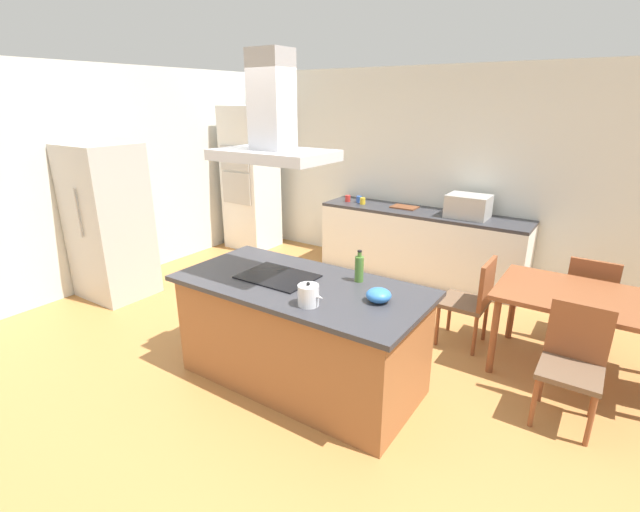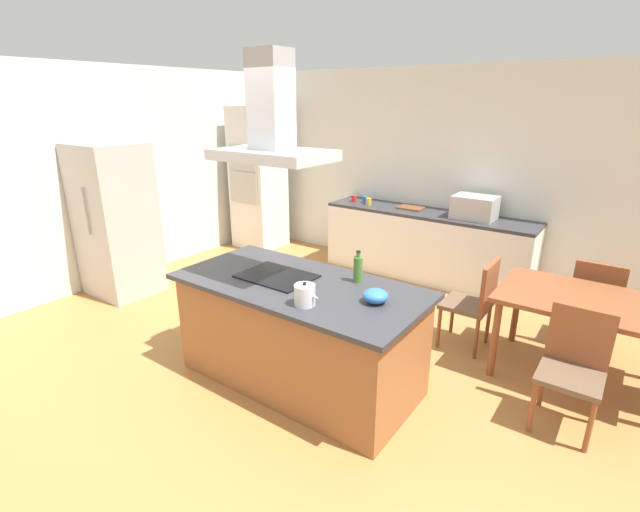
% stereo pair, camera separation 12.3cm
% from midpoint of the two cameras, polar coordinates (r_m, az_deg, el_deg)
% --- Properties ---
extents(ground, '(16.00, 16.00, 0.00)m').
position_cam_midpoint_polar(ground, '(5.17, 6.87, -7.34)').
color(ground, '#AD753D').
extents(wall_back, '(7.20, 0.10, 2.70)m').
position_cam_midpoint_polar(wall_back, '(6.32, 14.77, 9.94)').
color(wall_back, silver).
rests_on(wall_back, ground).
extents(wall_left, '(0.10, 8.80, 2.70)m').
position_cam_midpoint_polar(wall_left, '(6.67, -22.64, 9.56)').
color(wall_left, silver).
rests_on(wall_left, ground).
extents(kitchen_island, '(2.05, 1.00, 0.90)m').
position_cam_midpoint_polar(kitchen_island, '(3.82, -3.37, -9.63)').
color(kitchen_island, '#995B33').
rests_on(kitchen_island, ground).
extents(cooktop, '(0.60, 0.44, 0.01)m').
position_cam_midpoint_polar(cooktop, '(3.76, -6.30, -2.59)').
color(cooktop, black).
rests_on(cooktop, kitchen_island).
extents(tea_kettle, '(0.20, 0.15, 0.18)m').
position_cam_midpoint_polar(tea_kettle, '(3.22, -2.55, -4.94)').
color(tea_kettle, silver).
rests_on(tea_kettle, kitchen_island).
extents(olive_oil_bottle, '(0.07, 0.07, 0.26)m').
position_cam_midpoint_polar(olive_oil_bottle, '(3.63, 3.98, -1.55)').
color(olive_oil_bottle, '#47722D').
rests_on(olive_oil_bottle, kitchen_island).
extents(mixing_bowl, '(0.18, 0.18, 0.10)m').
position_cam_midpoint_polar(mixing_bowl, '(3.30, 6.31, -4.92)').
color(mixing_bowl, '#2D6BB7').
rests_on(mixing_bowl, kitchen_island).
extents(back_counter, '(2.73, 0.62, 0.90)m').
position_cam_midpoint_polar(back_counter, '(6.23, 11.86, 1.50)').
color(back_counter, silver).
rests_on(back_counter, ground).
extents(countertop_microwave, '(0.50, 0.38, 0.28)m').
position_cam_midpoint_polar(countertop_microwave, '(5.89, 17.54, 5.98)').
color(countertop_microwave, '#B2AFAA').
rests_on(countertop_microwave, back_counter).
extents(coffee_mug_red, '(0.08, 0.08, 0.09)m').
position_cam_midpoint_polar(coffee_mug_red, '(6.54, 2.97, 7.22)').
color(coffee_mug_red, red).
rests_on(coffee_mug_red, back_counter).
extents(coffee_mug_blue, '(0.08, 0.08, 0.09)m').
position_cam_midpoint_polar(coffee_mug_blue, '(6.50, 4.36, 7.11)').
color(coffee_mug_blue, '#2D56B2').
rests_on(coffee_mug_blue, back_counter).
extents(coffee_mug_yellow, '(0.08, 0.08, 0.09)m').
position_cam_midpoint_polar(coffee_mug_yellow, '(6.39, 4.82, 6.89)').
color(coffee_mug_yellow, gold).
rests_on(coffee_mug_yellow, back_counter).
extents(cutting_board, '(0.34, 0.24, 0.02)m').
position_cam_midpoint_polar(cutting_board, '(6.25, 9.99, 6.06)').
color(cutting_board, brown).
rests_on(cutting_board, back_counter).
extents(wall_oven_stack, '(0.70, 0.66, 2.20)m').
position_cam_midpoint_polar(wall_oven_stack, '(7.35, -9.19, 9.56)').
color(wall_oven_stack, silver).
rests_on(wall_oven_stack, ground).
extents(refrigerator, '(0.80, 0.73, 1.82)m').
position_cam_midpoint_polar(refrigerator, '(5.96, -25.53, 3.85)').
color(refrigerator, '#B2AFAA').
rests_on(refrigerator, ground).
extents(dining_table, '(1.40, 0.90, 0.75)m').
position_cam_midpoint_polar(dining_table, '(4.37, 29.75, -5.36)').
color(dining_table, brown).
rests_on(dining_table, ground).
extents(chair_at_left_end, '(0.42, 0.42, 0.89)m').
position_cam_midpoint_polar(chair_at_left_end, '(4.55, 17.98, -4.94)').
color(chair_at_left_end, brown).
rests_on(chair_at_left_end, ground).
extents(chair_facing_island, '(0.42, 0.42, 0.89)m').
position_cam_midpoint_polar(chair_facing_island, '(3.83, 28.41, -11.12)').
color(chair_facing_island, brown).
rests_on(chair_facing_island, ground).
extents(chair_facing_back_wall, '(0.42, 0.42, 0.89)m').
position_cam_midpoint_polar(chair_facing_back_wall, '(5.05, 30.17, -4.29)').
color(chair_facing_back_wall, brown).
rests_on(chair_facing_back_wall, ground).
extents(range_hood, '(0.90, 0.55, 0.78)m').
position_cam_midpoint_polar(range_hood, '(3.50, -7.03, 15.90)').
color(range_hood, '#ADADB2').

